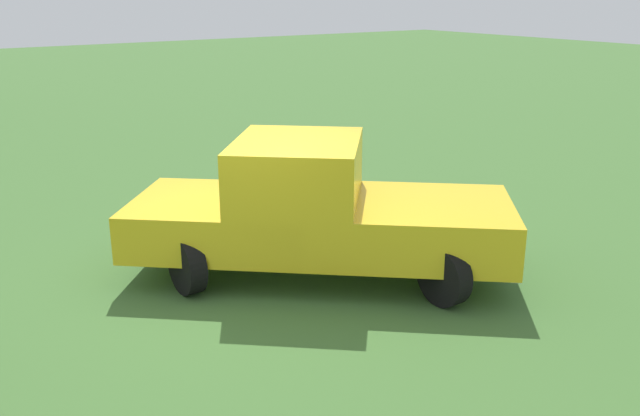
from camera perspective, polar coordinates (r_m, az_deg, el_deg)
ground_plane at (r=8.80m, az=-4.44°, el=-6.40°), size 80.00×80.00×0.00m
pickup_truck at (r=8.85m, az=-0.81°, el=0.08°), size 4.57×4.87×1.78m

